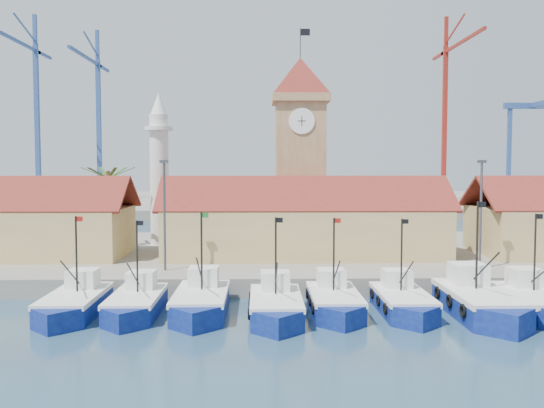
{
  "coord_description": "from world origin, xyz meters",
  "views": [
    {
      "loc": [
        -4.3,
        -37.33,
        10.12
      ],
      "look_at": [
        -3.1,
        18.0,
        6.54
      ],
      "focal_mm": 40.0,
      "sensor_mm": 36.0,
      "label": 1
    }
  ],
  "objects_px": {
    "clock_tower": "(300,147)",
    "minaret": "(159,169)",
    "boat_5": "(404,304)",
    "boat_0": "(74,305)"
  },
  "relations": [
    {
      "from": "clock_tower",
      "to": "minaret",
      "type": "height_order",
      "value": "clock_tower"
    },
    {
      "from": "boat_5",
      "to": "minaret",
      "type": "distance_m",
      "value": 33.56
    },
    {
      "from": "boat_5",
      "to": "clock_tower",
      "type": "height_order",
      "value": "clock_tower"
    },
    {
      "from": "boat_5",
      "to": "minaret",
      "type": "xyz_separation_m",
      "value": [
        -20.53,
        24.97,
        9.03
      ]
    },
    {
      "from": "clock_tower",
      "to": "minaret",
      "type": "xyz_separation_m",
      "value": [
        -15.0,
        2.0,
        -2.23
      ]
    },
    {
      "from": "boat_0",
      "to": "clock_tower",
      "type": "distance_m",
      "value": 30.62
    },
    {
      "from": "minaret",
      "to": "boat_0",
      "type": "bearing_deg",
      "value": -93.94
    },
    {
      "from": "boat_0",
      "to": "boat_5",
      "type": "relative_size",
      "value": 1.04
    },
    {
      "from": "boat_0",
      "to": "boat_5",
      "type": "bearing_deg",
      "value": 0.25
    },
    {
      "from": "clock_tower",
      "to": "minaret",
      "type": "bearing_deg",
      "value": 172.39
    }
  ]
}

